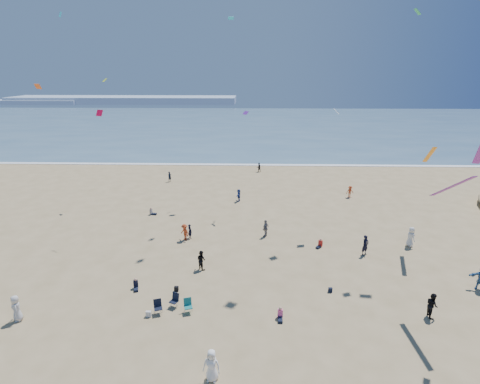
{
  "coord_description": "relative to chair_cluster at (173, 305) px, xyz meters",
  "views": [
    {
      "loc": [
        2.76,
        -17.95,
        15.64
      ],
      "look_at": [
        2.0,
        8.0,
        7.16
      ],
      "focal_mm": 28.0,
      "sensor_mm": 36.0,
      "label": 1
    }
  ],
  "objects": [
    {
      "name": "navy_bag",
      "position": [
        11.13,
        2.65,
        -0.33
      ],
      "size": [
        0.28,
        0.18,
        0.34
      ],
      "primitive_type": "cube",
      "color": "black",
      "rests_on": "ground"
    },
    {
      "name": "chair_cluster",
      "position": [
        0.0,
        0.0,
        0.0
      ],
      "size": [
        2.76,
        1.58,
        1.0
      ],
      "color": "black",
      "rests_on": "ground"
    },
    {
      "name": "ocean",
      "position": [
        2.39,
        91.4,
        -0.47
      ],
      "size": [
        220.0,
        100.0,
        0.06
      ],
      "primitive_type": "cube",
      "color": "#476B84",
      "rests_on": "ground"
    },
    {
      "name": "ground",
      "position": [
        2.39,
        -3.6,
        -0.5
      ],
      "size": [
        220.0,
        220.0,
        0.0
      ],
      "primitive_type": "plane",
      "color": "tan",
      "rests_on": "ground"
    },
    {
      "name": "surf_line",
      "position": [
        2.39,
        41.4,
        -0.46
      ],
      "size": [
        220.0,
        1.2,
        0.08
      ],
      "primitive_type": "cube",
      "color": "white",
      "rests_on": "ground"
    },
    {
      "name": "white_tote",
      "position": [
        -1.55,
        -0.62,
        -0.3
      ],
      "size": [
        0.35,
        0.2,
        0.4
      ],
      "primitive_type": "cube",
      "color": "silver",
      "rests_on": "ground"
    },
    {
      "name": "standing_flyers",
      "position": [
        8.99,
        9.8,
        0.36
      ],
      "size": [
        33.82,
        43.53,
        1.91
      ],
      "color": "#B13919",
      "rests_on": "ground"
    },
    {
      "name": "black_backpack",
      "position": [
        -0.28,
        2.43,
        -0.31
      ],
      "size": [
        0.3,
        0.22,
        0.38
      ],
      "primitive_type": "cube",
      "color": "black",
      "rests_on": "ground"
    },
    {
      "name": "headland_far",
      "position": [
        -57.61,
        166.4,
        1.1
      ],
      "size": [
        110.0,
        20.0,
        3.2
      ],
      "primitive_type": "cube",
      "color": "#7A8EA8",
      "rests_on": "ground"
    },
    {
      "name": "kites_aloft",
      "position": [
        10.99,
        9.53,
        15.08
      ],
      "size": [
        35.84,
        38.83,
        27.66
      ],
      "color": "#5E1D89",
      "rests_on": "ground"
    },
    {
      "name": "seated_group",
      "position": [
        3.13,
        4.65,
        -0.08
      ],
      "size": [
        18.72,
        25.43,
        0.84
      ],
      "color": "white",
      "rests_on": "ground"
    },
    {
      "name": "headland_near",
      "position": [
        -97.61,
        161.4,
        0.5
      ],
      "size": [
        40.0,
        14.0,
        2.0
      ],
      "primitive_type": "cube",
      "color": "#7A8EA8",
      "rests_on": "ground"
    }
  ]
}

